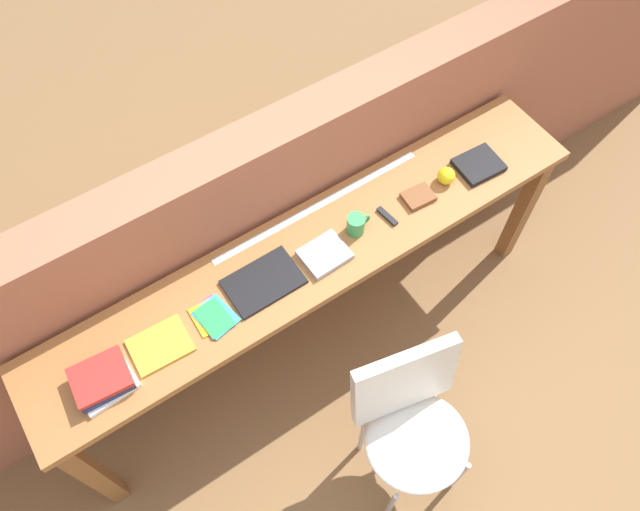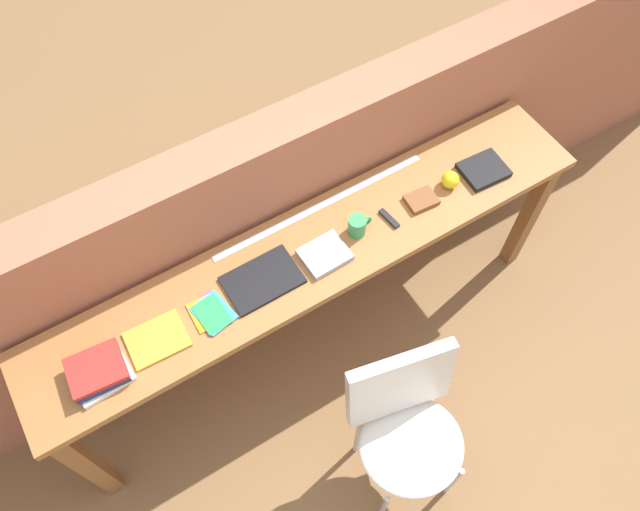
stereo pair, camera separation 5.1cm
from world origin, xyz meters
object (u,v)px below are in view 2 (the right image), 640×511
(multitool_folded, at_px, (389,219))
(leather_journal_brown, at_px, (421,200))
(pamphlet_pile_colourful, at_px, (211,313))
(mug, at_px, (358,226))
(chair_white_moulded, at_px, (407,425))
(magazine_cycling, at_px, (157,339))
(book_stack_leftmost, at_px, (98,372))
(book_repair_rightmost, at_px, (484,170))
(sports_ball_small, at_px, (450,180))
(book_open_centre, at_px, (262,280))

(multitool_folded, distance_m, leather_journal_brown, 0.17)
(pamphlet_pile_colourful, bearing_deg, mug, 1.85)
(chair_white_moulded, relative_size, magazine_cycling, 4.06)
(book_stack_leftmost, xyz_separation_m, book_repair_rightmost, (1.79, 0.01, -0.02))
(leather_journal_brown, bearing_deg, magazine_cycling, -175.32)
(leather_journal_brown, relative_size, sports_ball_small, 1.68)
(book_open_centre, distance_m, multitool_folded, 0.60)
(magazine_cycling, relative_size, book_repair_rightmost, 1.13)
(magazine_cycling, distance_m, leather_journal_brown, 1.23)
(magazine_cycling, distance_m, multitool_folded, 1.06)
(sports_ball_small, xyz_separation_m, book_repair_rightmost, (0.17, -0.02, -0.02))
(chair_white_moulded, height_order, pamphlet_pile_colourful, same)
(book_repair_rightmost, bearing_deg, mug, -178.68)
(leather_journal_brown, height_order, book_repair_rightmost, book_repair_rightmost)
(multitool_folded, distance_m, book_repair_rightmost, 0.50)
(chair_white_moulded, distance_m, mug, 0.84)
(multitool_folded, height_order, book_repair_rightmost, book_repair_rightmost)
(mug, height_order, sports_ball_small, mug)
(mug, relative_size, leather_journal_brown, 0.85)
(magazine_cycling, height_order, leather_journal_brown, leather_journal_brown)
(mug, relative_size, multitool_folded, 1.00)
(mug, relative_size, sports_ball_small, 1.42)
(book_open_centre, height_order, mug, mug)
(chair_white_moulded, bearing_deg, multitool_folded, 63.27)
(pamphlet_pile_colourful, xyz_separation_m, multitool_folded, (0.84, 0.00, 0.00))
(magazine_cycling, xyz_separation_m, mug, (0.91, 0.02, 0.04))
(book_stack_leftmost, distance_m, magazine_cycling, 0.23)
(mug, height_order, multitool_folded, mug)
(magazine_cycling, distance_m, pamphlet_pile_colourful, 0.22)
(mug, xyz_separation_m, multitool_folded, (0.15, -0.02, -0.04))
(chair_white_moulded, xyz_separation_m, mug, (0.20, 0.71, 0.40))
(pamphlet_pile_colourful, relative_size, multitool_folded, 1.67)
(book_stack_leftmost, bearing_deg, leather_journal_brown, 0.88)
(magazine_cycling, bearing_deg, pamphlet_pile_colourful, 0.91)
(pamphlet_pile_colourful, relative_size, mug, 1.67)
(book_stack_leftmost, distance_m, multitool_folded, 1.29)
(mug, distance_m, book_repair_rightmost, 0.65)
(book_open_centre, bearing_deg, mug, -0.56)
(pamphlet_pile_colourful, relative_size, sports_ball_small, 2.37)
(book_stack_leftmost, distance_m, mug, 1.14)
(pamphlet_pile_colourful, distance_m, mug, 0.69)
(multitool_folded, xyz_separation_m, sports_ball_small, (0.33, 0.01, 0.03))
(magazine_cycling, height_order, sports_ball_small, sports_ball_small)
(book_open_centre, xyz_separation_m, leather_journal_brown, (0.77, -0.02, 0.00))
(pamphlet_pile_colourful, height_order, leather_journal_brown, leather_journal_brown)
(book_stack_leftmost, xyz_separation_m, magazine_cycling, (0.23, 0.02, -0.03))
(book_stack_leftmost, relative_size, leather_journal_brown, 1.65)
(pamphlet_pile_colourful, xyz_separation_m, book_repair_rightmost, (1.34, -0.00, 0.01))
(book_open_centre, height_order, book_repair_rightmost, book_repair_rightmost)
(multitool_folded, bearing_deg, sports_ball_small, 2.19)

